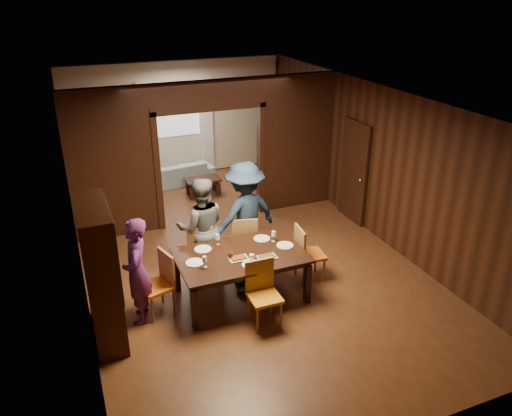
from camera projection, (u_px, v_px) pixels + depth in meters
name	position (u px, v px, depth m)	size (l,w,h in m)	color
floor	(239.00, 253.00, 9.26)	(9.00, 9.00, 0.00)	#542B17
ceiling	(237.00, 96.00, 8.06)	(5.50, 9.00, 0.02)	silver
room_walls	(206.00, 147.00, 10.23)	(5.52, 9.01, 2.90)	black
person_purple	(137.00, 271.00, 7.13)	(0.59, 0.39, 1.63)	#592264
person_grey	(201.00, 227.00, 8.27)	(0.85, 0.66, 1.74)	#515358
person_navy	(245.00, 214.00, 8.57)	(1.22, 0.70, 1.88)	#19283F
sofa	(175.00, 173.00, 12.31)	(1.86, 0.73, 0.54)	#93AEC1
serving_bowl	(245.00, 247.00, 7.81)	(0.34, 0.34, 0.08)	black
dining_table	(241.00, 275.00, 7.84)	(1.97, 1.22, 0.76)	black
coffee_table	(203.00, 187.00, 11.71)	(0.80, 0.50, 0.40)	black
chair_left	(156.00, 285.00, 7.40)	(0.44, 0.44, 0.97)	orange
chair_right	(310.00, 253.00, 8.27)	(0.44, 0.44, 0.97)	#D65A14
chair_far_l	(201.00, 248.00, 8.44)	(0.44, 0.44, 0.97)	#C14712
chair_far_r	(243.00, 240.00, 8.70)	(0.44, 0.44, 0.97)	#F13F16
chair_near	(265.00, 295.00, 7.15)	(0.44, 0.44, 0.97)	orange
hutch	(101.00, 274.00, 6.71)	(0.40, 1.20, 2.00)	black
door_right	(354.00, 172.00, 10.17)	(0.06, 0.90, 2.10)	black
window_far	(176.00, 110.00, 12.30)	(1.20, 0.03, 1.30)	silver
curtain_left	(147.00, 131.00, 12.20)	(0.35, 0.06, 2.40)	white
curtain_right	(206.00, 125.00, 12.71)	(0.35, 0.06, 2.40)	white
plate_left	(195.00, 263.00, 7.44)	(0.27, 0.27, 0.01)	white
plate_far_l	(203.00, 249.00, 7.82)	(0.27, 0.27, 0.01)	white
plate_far_r	(262.00, 238.00, 8.14)	(0.27, 0.27, 0.01)	silver
plate_right	(285.00, 245.00, 7.93)	(0.27, 0.27, 0.01)	white
plate_near	(251.00, 264.00, 7.39)	(0.27, 0.27, 0.01)	white
platter_a	(238.00, 258.00, 7.54)	(0.30, 0.20, 0.04)	gray
platter_b	(267.00, 257.00, 7.57)	(0.30, 0.20, 0.04)	gray
wineglass_left	(205.00, 262.00, 7.29)	(0.08, 0.08, 0.18)	white
wineglass_far	(218.00, 240.00, 7.93)	(0.08, 0.08, 0.18)	silver
wineglass_right	(274.00, 236.00, 8.02)	(0.08, 0.08, 0.18)	white
tumbler	(252.00, 259.00, 7.42)	(0.07, 0.07, 0.14)	silver
condiment_jar	(230.00, 255.00, 7.55)	(0.08, 0.08, 0.11)	#452610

